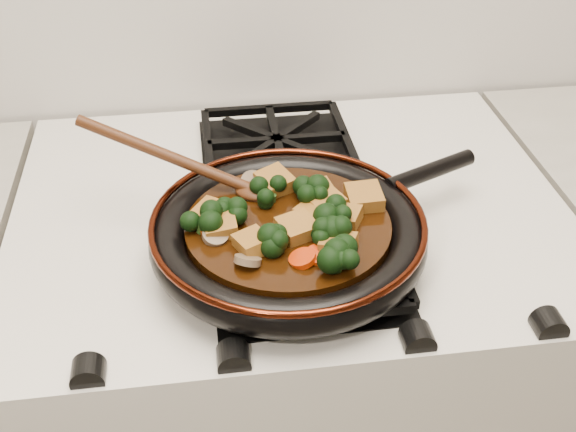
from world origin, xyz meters
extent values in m
cube|color=silver|center=(0.00, 1.69, 0.45)|extent=(0.76, 0.60, 0.90)
cylinder|color=black|center=(-0.02, 1.57, 0.93)|extent=(0.31, 0.31, 0.01)
torus|color=black|center=(-0.02, 1.57, 0.94)|extent=(0.34, 0.34, 0.04)
torus|color=#431509|center=(-0.02, 1.57, 0.96)|extent=(0.33, 0.33, 0.01)
cylinder|color=black|center=(0.18, 1.66, 0.96)|extent=(0.14, 0.08, 0.02)
cylinder|color=black|center=(-0.02, 1.57, 0.95)|extent=(0.25, 0.25, 0.02)
cube|color=#935F21|center=(-0.01, 1.54, 0.97)|extent=(0.05, 0.05, 0.03)
cube|color=#935F21|center=(0.02, 1.62, 0.97)|extent=(0.04, 0.04, 0.03)
cube|color=#935F21|center=(0.03, 1.54, 0.97)|extent=(0.04, 0.04, 0.02)
cube|color=#935F21|center=(0.05, 1.56, 0.97)|extent=(0.05, 0.05, 0.02)
cube|color=#935F21|center=(-0.03, 1.64, 0.97)|extent=(0.05, 0.06, 0.03)
cube|color=#935F21|center=(0.01, 1.57, 0.97)|extent=(0.06, 0.06, 0.03)
cube|color=#935F21|center=(-0.10, 1.56, 0.97)|extent=(0.04, 0.04, 0.03)
cube|color=#935F21|center=(0.03, 1.59, 0.97)|extent=(0.06, 0.06, 0.03)
cube|color=#935F21|center=(-0.07, 1.52, 0.97)|extent=(0.05, 0.05, 0.03)
cube|color=#935F21|center=(-0.11, 1.59, 0.97)|extent=(0.06, 0.06, 0.03)
cube|color=#935F21|center=(0.08, 1.59, 0.97)|extent=(0.04, 0.05, 0.03)
cube|color=#935F21|center=(0.03, 1.51, 0.97)|extent=(0.05, 0.05, 0.03)
cylinder|color=#BB2A05|center=(0.01, 1.50, 0.96)|extent=(0.03, 0.03, 0.01)
cylinder|color=#BB2A05|center=(0.03, 1.51, 0.96)|extent=(0.03, 0.03, 0.01)
cylinder|color=#BB2A05|center=(-0.01, 1.49, 0.96)|extent=(0.03, 0.03, 0.02)
cylinder|color=#BB2A05|center=(-0.11, 1.56, 0.96)|extent=(0.03, 0.03, 0.02)
cylinder|color=brown|center=(-0.05, 1.65, 0.97)|extent=(0.04, 0.04, 0.03)
cylinder|color=brown|center=(-0.11, 1.55, 0.97)|extent=(0.04, 0.04, 0.02)
cylinder|color=brown|center=(0.03, 1.49, 0.97)|extent=(0.04, 0.04, 0.03)
cylinder|color=brown|center=(-0.07, 1.50, 0.97)|extent=(0.04, 0.04, 0.02)
ellipsoid|color=#41200E|center=(-0.05, 1.63, 0.96)|extent=(0.07, 0.06, 0.02)
cylinder|color=#41200E|center=(-0.16, 1.68, 1.00)|extent=(0.02, 0.02, 0.24)
camera|label=1|loc=(-0.12, 0.88, 1.47)|focal=45.00mm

